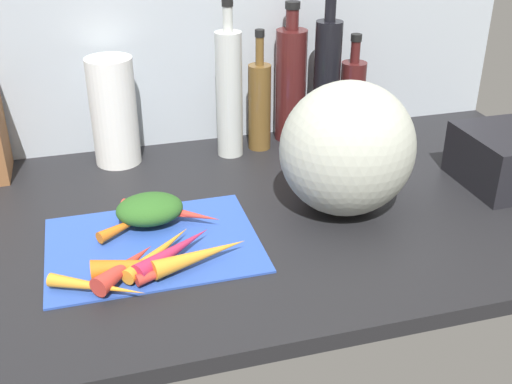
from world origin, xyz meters
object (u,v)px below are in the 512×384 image
(carrot_1, at_px, (129,224))
(bottle_3, at_px, (327,81))
(carrot_3, at_px, (134,265))
(carrot_6, at_px, (181,213))
(winter_squash, at_px, (347,149))
(carrot_8, at_px, (167,270))
(bottle_0, at_px, (229,93))
(paper_towel_roll, at_px, (114,112))
(bottle_2, at_px, (291,83))
(carrot_0, at_px, (201,255))
(cutting_board, at_px, (153,243))
(carrot_9, at_px, (159,251))
(bottle_1, at_px, (259,105))
(carrot_5, at_px, (174,250))
(carrot_4, at_px, (97,286))
(carrot_2, at_px, (126,266))
(bottle_4, at_px, (352,99))
(carrot_7, at_px, (154,210))

(carrot_1, relative_size, bottle_3, 0.36)
(carrot_3, bearing_deg, carrot_6, 56.39)
(carrot_6, distance_m, winter_squash, 0.34)
(carrot_8, relative_size, bottle_0, 0.30)
(paper_towel_roll, bearing_deg, carrot_8, -85.69)
(carrot_8, bearing_deg, bottle_2, 53.54)
(carrot_0, bearing_deg, carrot_6, 93.04)
(cutting_board, distance_m, carrot_9, 0.06)
(paper_towel_roll, bearing_deg, winter_squash, -40.54)
(carrot_3, height_order, bottle_1, bottle_1)
(carrot_0, bearing_deg, carrot_5, 146.15)
(carrot_4, height_order, carrot_5, carrot_5)
(carrot_3, relative_size, bottle_2, 0.41)
(carrot_2, distance_m, paper_towel_roll, 0.48)
(carrot_2, bearing_deg, paper_towel_roll, 86.69)
(carrot_6, distance_m, carrot_9, 0.13)
(carrot_3, height_order, carrot_9, carrot_3)
(carrot_0, relative_size, carrot_9, 0.99)
(cutting_board, xyz_separation_m, bottle_4, (0.54, 0.37, 0.10))
(carrot_2, distance_m, carrot_7, 0.19)
(bottle_3, bearing_deg, carrot_9, -137.94)
(carrot_7, height_order, winter_squash, winter_squash)
(carrot_6, height_order, carrot_8, carrot_6)
(bottle_1, bearing_deg, carrot_2, -127.97)
(carrot_1, height_order, bottle_1, bottle_1)
(carrot_4, relative_size, bottle_0, 0.46)
(cutting_board, xyz_separation_m, carrot_0, (0.07, -0.09, 0.02))
(carrot_4, bearing_deg, carrot_9, 33.33)
(paper_towel_roll, height_order, bottle_0, bottle_0)
(carrot_1, relative_size, bottle_2, 0.40)
(cutting_board, relative_size, bottle_4, 1.45)
(bottle_1, bearing_deg, cutting_board, -129.44)
(carrot_1, bearing_deg, bottle_3, 31.27)
(carrot_2, xyz_separation_m, carrot_8, (0.06, -0.02, -0.01))
(carrot_4, relative_size, carrot_7, 1.20)
(carrot_0, relative_size, carrot_2, 1.26)
(carrot_6, distance_m, paper_towel_roll, 0.35)
(carrot_7, xyz_separation_m, carrot_8, (-0.01, -0.20, -0.00))
(carrot_4, distance_m, carrot_8, 0.11)
(carrot_7, bearing_deg, bottle_3, 31.09)
(carrot_6, bearing_deg, bottle_0, 60.20)
(carrot_0, distance_m, bottle_3, 0.62)
(carrot_3, relative_size, bottle_1, 0.49)
(carrot_3, relative_size, carrot_6, 0.87)
(bottle_3, bearing_deg, carrot_8, -134.06)
(cutting_board, relative_size, carrot_5, 2.14)
(carrot_5, bearing_deg, carrot_4, -154.76)
(carrot_6, height_order, bottle_0, bottle_0)
(carrot_2, distance_m, carrot_4, 0.06)
(cutting_board, height_order, carrot_7, carrot_7)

